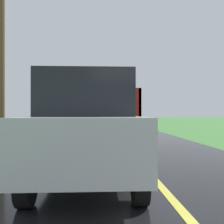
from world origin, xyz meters
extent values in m
cube|color=#2D2D30|center=(-0.97, 11.15, 0.68)|extent=(0.90, 5.51, 0.24)
cube|color=brown|center=(-0.97, 11.15, 0.88)|extent=(2.30, 5.80, 0.20)
cube|color=red|center=(-0.97, 13.10, 1.93)|extent=(2.10, 1.90, 1.90)
cube|color=black|center=(-0.97, 14.06, 2.26)|extent=(1.78, 0.02, 0.76)
cube|color=maroon|center=(-2.08, 10.18, 1.53)|extent=(0.08, 3.85, 1.10)
cube|color=maroon|center=(0.14, 10.18, 1.53)|extent=(0.08, 3.85, 1.10)
cube|color=maroon|center=(-0.97, 8.29, 1.53)|extent=(2.30, 0.08, 1.10)
cube|color=maroon|center=(-0.97, 12.06, 1.53)|extent=(2.30, 0.08, 1.10)
cylinder|color=black|center=(-2.02, 12.95, 0.58)|extent=(0.28, 1.00, 1.00)
cylinder|color=black|center=(0.08, 12.95, 0.58)|extent=(0.28, 1.00, 1.00)
cylinder|color=black|center=(-2.02, 9.56, 0.58)|extent=(0.28, 1.00, 1.00)
cylinder|color=black|center=(0.08, 9.56, 0.58)|extent=(0.28, 1.00, 1.00)
ellipsoid|color=#A3C32C|center=(-0.29, 9.96, 1.50)|extent=(0.45, 0.41, 0.45)
ellipsoid|color=#A8CE30|center=(-1.15, 9.90, 1.50)|extent=(0.52, 0.52, 0.48)
ellipsoid|color=#ACC22E|center=(-0.17, 11.21, 1.17)|extent=(0.51, 0.65, 0.50)
ellipsoid|color=#A9C61E|center=(-0.86, 9.85, 1.51)|extent=(0.46, 0.49, 0.49)
ellipsoid|color=#A7C734|center=(-1.24, 9.74, 1.12)|extent=(0.52, 0.56, 0.46)
ellipsoid|color=#A5C033|center=(-1.60, 10.85, 1.80)|extent=(0.47, 0.47, 0.38)
ellipsoid|color=#ADC71E|center=(-0.27, 10.42, 1.19)|extent=(0.58, 0.60, 0.45)
ellipsoid|color=#A5B831|center=(-1.49, 9.64, 1.19)|extent=(0.56, 0.62, 0.46)
ellipsoid|color=#9BB923|center=(-1.78, 11.47, 1.19)|extent=(0.57, 0.70, 0.40)
cylinder|color=brown|center=(-4.30, 9.74, 3.75)|extent=(0.20, 0.20, 7.51)
cube|color=#B7BABF|center=(-1.28, 5.38, 0.90)|extent=(1.70, 4.10, 0.80)
cube|color=black|center=(-1.28, 5.18, 1.65)|extent=(1.44, 2.05, 0.70)
cylinder|color=black|center=(-2.05, 6.65, 0.40)|extent=(0.20, 0.64, 0.64)
cylinder|color=black|center=(-0.51, 6.65, 0.40)|extent=(0.20, 0.64, 0.64)
cylinder|color=black|center=(-2.05, 4.11, 0.40)|extent=(0.20, 0.64, 0.64)
cylinder|color=black|center=(-0.51, 4.11, 0.40)|extent=(0.20, 0.64, 0.64)
camera|label=1|loc=(-1.09, 0.36, 1.35)|focal=44.12mm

